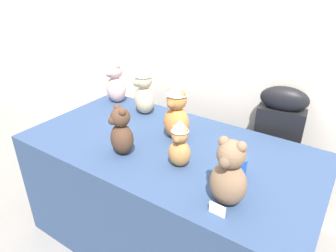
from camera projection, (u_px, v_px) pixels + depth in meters
wall_back at (227, 20)px, 1.91m from camera, size 7.00×0.08×2.60m
display_table at (168, 196)px, 1.84m from camera, size 1.64×0.86×0.72m
instrument_case at (273, 157)px, 1.97m from camera, size 0.29×0.16×0.98m
teddy_bear_cocoa at (121, 132)px, 1.55m from camera, size 0.17×0.16×0.27m
teddy_bear_caramel at (180, 144)px, 1.45m from camera, size 0.13×0.11×0.25m
teddy_bear_mocha at (229, 175)px, 1.20m from camera, size 0.16×0.14×0.30m
teddy_bear_ginger at (177, 111)px, 1.68m from camera, size 0.17×0.14×0.34m
teddy_bear_sand at (144, 90)px, 1.99m from camera, size 0.19×0.18×0.33m
teddy_bear_blush at (115, 84)px, 2.18m from camera, size 0.17×0.16×0.30m
party_cup_blue at (238, 168)px, 1.39m from camera, size 0.08×0.08×0.11m
name_card_front_left at (217, 210)px, 1.19m from camera, size 0.07×0.01×0.05m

